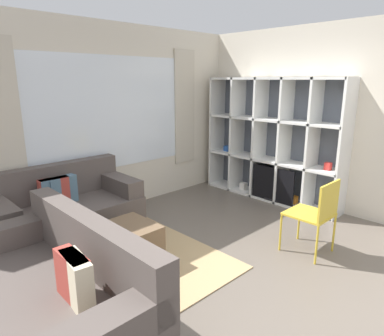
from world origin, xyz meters
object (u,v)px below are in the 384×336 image
Objects in this scene: couch_main at (66,212)px; ottoman at (118,249)px; folding_chair at (317,211)px; shelving_unit at (273,142)px; couch_side at (58,296)px.

couch_main is 1.08m from ottoman.
couch_main reaches higher than folding_chair.
couch_side is (-3.87, -0.66, -0.62)m from shelving_unit.
ottoman is 2.19m from folding_chair.
shelving_unit is at bearing 99.65° from couch_side.
couch_main is 1.99× the size of folding_chair.
shelving_unit is at bearing -16.52° from couch_main.
couch_main is at bearing 93.47° from ottoman.
couch_main is at bearing 163.48° from shelving_unit.
shelving_unit is 2.74× the size of folding_chair.
folding_chair is at bearing -131.81° from shelving_unit.
folding_chair is at bearing -35.87° from ottoman.
ottoman is at bearing -35.87° from folding_chair.
couch_side is 0.99m from ottoman.
couch_main is 1.76m from couch_side.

